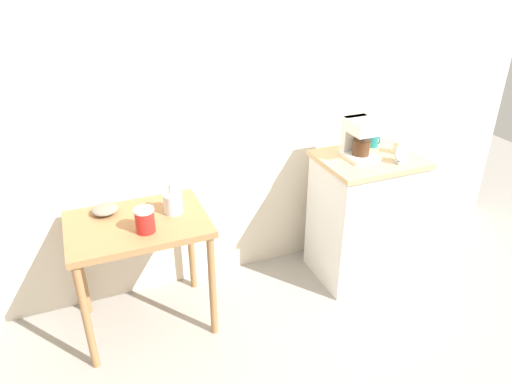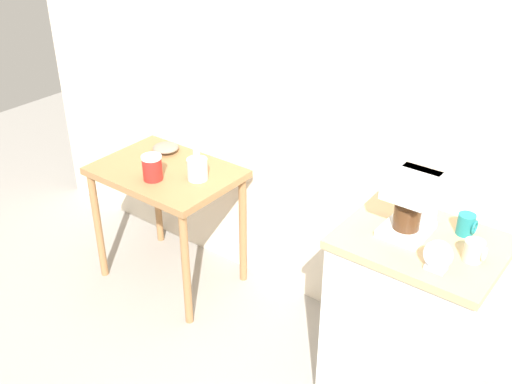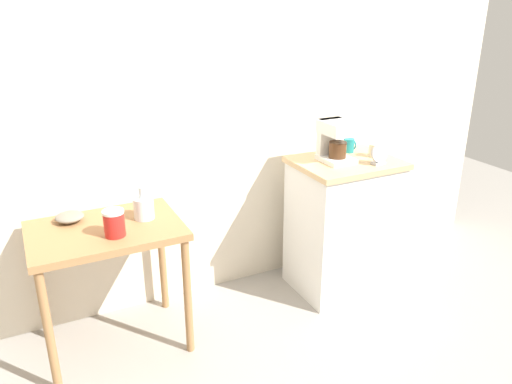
{
  "view_description": "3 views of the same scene",
  "coord_description": "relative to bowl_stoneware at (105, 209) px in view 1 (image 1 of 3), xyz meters",
  "views": [
    {
      "loc": [
        -0.97,
        -2.38,
        2.12
      ],
      "look_at": [
        -0.02,
        -0.04,
        0.81
      ],
      "focal_mm": 32.88,
      "sensor_mm": 36.0,
      "label": 1
    },
    {
      "loc": [
        1.49,
        -2.09,
        2.3
      ],
      "look_at": [
        -0.04,
        -0.09,
        0.88
      ],
      "focal_mm": 42.66,
      "sensor_mm": 36.0,
      "label": 2
    },
    {
      "loc": [
        -1.09,
        -2.5,
        1.87
      ],
      "look_at": [
        0.1,
        -0.11,
        0.84
      ],
      "focal_mm": 35.01,
      "sensor_mm": 36.0,
      "label": 3
    }
  ],
  "objects": [
    {
      "name": "kitchen_counter",
      "position": [
        1.67,
        -0.2,
        -0.31
      ],
      "size": [
        0.65,
        0.52,
        0.91
      ],
      "color": "white",
      "rests_on": "ground_plane"
    },
    {
      "name": "canister_enamel",
      "position": [
        0.19,
        -0.28,
        0.04
      ],
      "size": [
        0.11,
        0.11,
        0.14
      ],
      "color": "red",
      "rests_on": "wooden_table"
    },
    {
      "name": "glass_carafe_vase",
      "position": [
        0.37,
        -0.13,
        0.04
      ],
      "size": [
        0.11,
        0.11,
        0.18
      ],
      "color": "silver",
      "rests_on": "wooden_table"
    },
    {
      "name": "mug_small_cream",
      "position": [
        1.89,
        -0.22,
        0.19
      ],
      "size": [
        0.09,
        0.08,
        0.08
      ],
      "color": "beige",
      "rests_on": "kitchen_counter"
    },
    {
      "name": "ground_plane",
      "position": [
        0.89,
        -0.16,
        -0.77
      ],
      "size": [
        8.0,
        8.0,
        0.0
      ],
      "primitive_type": "plane",
      "color": "gray"
    },
    {
      "name": "table_clock",
      "position": [
        1.8,
        -0.36,
        0.2
      ],
      "size": [
        0.11,
        0.06,
        0.12
      ],
      "color": "#B2B5BA",
      "rests_on": "kitchen_counter"
    },
    {
      "name": "mug_dark_teal",
      "position": [
        1.8,
        -0.06,
        0.19
      ],
      "size": [
        0.08,
        0.07,
        0.09
      ],
      "color": "teal",
      "rests_on": "kitchen_counter"
    },
    {
      "name": "back_wall",
      "position": [
        0.99,
        0.23,
        0.63
      ],
      "size": [
        4.4,
        0.1,
        2.8
      ],
      "primitive_type": "cube",
      "color": "beige",
      "rests_on": "ground_plane"
    },
    {
      "name": "wooden_table",
      "position": [
        0.15,
        -0.16,
        -0.13
      ],
      "size": [
        0.79,
        0.56,
        0.74
      ],
      "color": "#9E7044",
      "rests_on": "ground_plane"
    },
    {
      "name": "bowl_stoneware",
      "position": [
        0.0,
        0.0,
        0.0
      ],
      "size": [
        0.15,
        0.15,
        0.05
      ],
      "color": "gray",
      "rests_on": "wooden_table"
    },
    {
      "name": "coffee_maker",
      "position": [
        1.6,
        -0.17,
        0.29
      ],
      "size": [
        0.18,
        0.22,
        0.26
      ],
      "color": "white",
      "rests_on": "kitchen_counter"
    }
  ]
}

